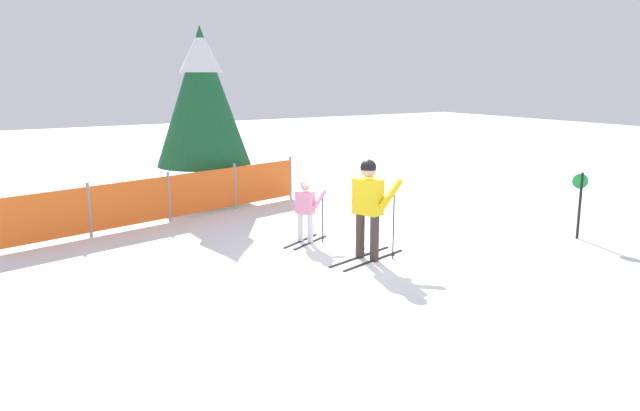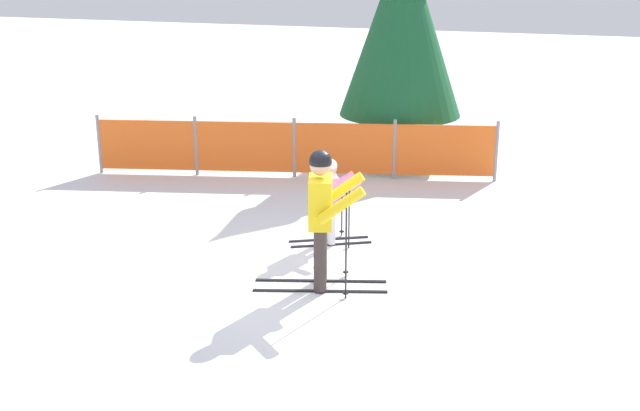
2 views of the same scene
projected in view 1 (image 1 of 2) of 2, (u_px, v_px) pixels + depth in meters
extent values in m
plane|color=white|center=(360.00, 260.00, 10.41)|extent=(60.00, 60.00, 0.00)
cube|color=black|center=(360.00, 257.00, 10.55)|extent=(1.54, 0.49, 0.02)
cube|color=black|center=(374.00, 260.00, 10.35)|extent=(1.54, 0.49, 0.02)
cylinder|color=#3F332D|center=(360.00, 235.00, 10.47)|extent=(0.15, 0.15, 0.75)
cylinder|color=#3F332D|center=(375.00, 238.00, 10.27)|extent=(0.15, 0.15, 0.75)
cube|color=yellow|center=(368.00, 197.00, 10.23)|extent=(0.39, 0.52, 0.59)
cylinder|color=yellow|center=(363.00, 189.00, 10.59)|extent=(0.56, 0.27, 0.45)
cylinder|color=yellow|center=(391.00, 194.00, 10.21)|extent=(0.56, 0.27, 0.45)
sphere|color=#D8AD8C|center=(368.00, 170.00, 10.14)|extent=(0.25, 0.25, 0.25)
sphere|color=black|center=(368.00, 167.00, 10.13)|extent=(0.26, 0.26, 0.26)
cylinder|color=black|center=(364.00, 219.00, 10.75)|extent=(0.02, 0.02, 1.17)
cylinder|color=black|center=(363.00, 248.00, 10.86)|extent=(0.07, 0.07, 0.01)
cylinder|color=black|center=(393.00, 225.00, 10.35)|extent=(0.02, 0.02, 1.17)
cylinder|color=black|center=(393.00, 255.00, 10.45)|extent=(0.07, 0.07, 0.01)
cube|color=black|center=(300.00, 241.00, 11.54)|extent=(1.00, 0.56, 0.02)
cube|color=black|center=(310.00, 243.00, 11.43)|extent=(1.00, 0.56, 0.02)
cylinder|color=silver|center=(300.00, 227.00, 11.48)|extent=(0.11, 0.11, 0.53)
cylinder|color=silver|center=(310.00, 228.00, 11.38)|extent=(0.11, 0.11, 0.53)
cube|color=pink|center=(305.00, 202.00, 11.33)|extent=(0.32, 0.38, 0.41)
cylinder|color=pink|center=(301.00, 197.00, 11.57)|extent=(0.39, 0.26, 0.29)
cylinder|color=pink|center=(320.00, 199.00, 11.37)|extent=(0.39, 0.26, 0.29)
sphere|color=#D8AD8C|center=(305.00, 186.00, 11.27)|extent=(0.18, 0.18, 0.18)
sphere|color=white|center=(305.00, 184.00, 11.26)|extent=(0.18, 0.18, 0.18)
cylinder|color=black|center=(300.00, 217.00, 11.70)|extent=(0.02, 0.02, 0.82)
cylinder|color=black|center=(300.00, 235.00, 11.77)|extent=(0.07, 0.07, 0.01)
cylinder|color=black|center=(322.00, 220.00, 11.46)|extent=(0.02, 0.02, 0.82)
cylinder|color=black|center=(322.00, 238.00, 11.53)|extent=(0.07, 0.07, 0.01)
cylinder|color=gray|center=(89.00, 210.00, 11.77)|extent=(0.06, 0.06, 1.05)
cylinder|color=gray|center=(169.00, 197.00, 12.99)|extent=(0.06, 0.06, 1.05)
cylinder|color=gray|center=(235.00, 186.00, 14.20)|extent=(0.06, 0.06, 1.05)
cylinder|color=gray|center=(290.00, 178.00, 15.42)|extent=(0.06, 0.06, 1.05)
cube|color=orange|center=(43.00, 217.00, 11.16)|extent=(1.69, 0.44, 0.89)
cube|color=orange|center=(131.00, 203.00, 12.38)|extent=(1.69, 0.44, 0.89)
cube|color=orange|center=(203.00, 191.00, 13.59)|extent=(1.69, 0.44, 0.89)
cube|color=orange|center=(264.00, 182.00, 14.81)|extent=(1.69, 0.44, 0.89)
cylinder|color=#4C3823|center=(205.00, 183.00, 15.17)|extent=(0.28, 0.28, 0.88)
cone|color=#19572F|center=(202.00, 96.00, 14.74)|extent=(2.24, 2.24, 3.28)
cone|color=white|center=(200.00, 51.00, 14.52)|extent=(1.01, 1.01, 0.98)
cylinder|color=black|center=(580.00, 206.00, 11.63)|extent=(0.05, 0.05, 1.26)
cylinder|color=green|center=(580.00, 181.00, 11.54)|extent=(0.22, 0.20, 0.28)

